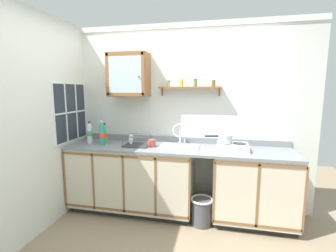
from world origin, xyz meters
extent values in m
plane|color=gray|center=(0.00, 0.00, 0.00)|extent=(5.92, 5.92, 0.00)
cube|color=silver|center=(0.00, 0.65, 1.27)|extent=(3.52, 0.05, 2.53)
cube|color=white|center=(0.00, 0.62, 2.48)|extent=(3.52, 0.02, 0.05)
cube|color=silver|center=(-1.49, -0.29, 1.27)|extent=(0.05, 3.43, 2.53)
cube|color=black|center=(-0.62, 0.35, 0.04)|extent=(1.61, 0.56, 0.08)
cube|color=beige|center=(-0.62, 0.32, 0.48)|extent=(1.65, 0.62, 0.80)
cube|color=brown|center=(-0.62, 0.01, 0.84)|extent=(1.65, 0.01, 0.03)
cube|color=brown|center=(-0.62, 0.01, 0.13)|extent=(1.65, 0.01, 0.03)
cube|color=brown|center=(-1.44, 0.01, 0.48)|extent=(0.02, 0.01, 0.74)
cube|color=brown|center=(-1.03, 0.01, 0.48)|extent=(0.02, 0.01, 0.74)
cube|color=brown|center=(-0.62, 0.01, 0.48)|extent=(0.02, 0.01, 0.74)
cube|color=brown|center=(-0.21, 0.01, 0.48)|extent=(0.02, 0.01, 0.74)
cube|color=brown|center=(0.21, 0.01, 0.48)|extent=(0.02, 0.01, 0.74)
cube|color=black|center=(0.96, 0.35, 0.04)|extent=(0.94, 0.56, 0.08)
cube|color=beige|center=(0.96, 0.32, 0.48)|extent=(0.96, 0.62, 0.80)
cube|color=brown|center=(0.96, 0.01, 0.84)|extent=(0.96, 0.01, 0.03)
cube|color=brown|center=(0.96, 0.01, 0.13)|extent=(0.96, 0.01, 0.03)
cube|color=brown|center=(0.49, 0.01, 0.48)|extent=(0.02, 0.01, 0.74)
cube|color=brown|center=(0.96, 0.01, 0.48)|extent=(0.02, 0.01, 0.74)
cube|color=brown|center=(1.44, 0.01, 0.48)|extent=(0.02, 0.01, 0.74)
cube|color=gray|center=(0.00, 0.32, 0.90)|extent=(2.88, 0.65, 0.03)
cube|color=gray|center=(0.00, 0.62, 0.95)|extent=(2.88, 0.02, 0.08)
cube|color=silver|center=(0.03, 0.34, 0.92)|extent=(0.50, 0.37, 0.01)
cube|color=slate|center=(0.03, 0.34, 0.81)|extent=(0.43, 0.29, 0.01)
cube|color=slate|center=(0.03, 0.49, 0.86)|extent=(0.43, 0.01, 0.11)
cube|color=slate|center=(0.03, 0.19, 0.86)|extent=(0.43, 0.01, 0.11)
cylinder|color=#4C4C51|center=(0.03, 0.34, 0.80)|extent=(0.04, 0.04, 0.01)
cylinder|color=silver|center=(0.01, 0.54, 0.92)|extent=(0.05, 0.05, 0.02)
cylinder|color=silver|center=(0.01, 0.54, 1.02)|extent=(0.02, 0.02, 0.17)
torus|color=silver|center=(0.01, 0.46, 1.11)|extent=(0.19, 0.02, 0.19)
cylinder|color=silver|center=(0.07, 0.54, 0.96)|extent=(0.02, 0.02, 0.05)
cube|color=silver|center=(0.69, 0.33, 0.95)|extent=(0.38, 0.33, 0.08)
cylinder|color=#2D2D2D|center=(0.60, 0.35, 0.99)|extent=(0.15, 0.15, 0.01)
cylinder|color=#2D2D2D|center=(0.78, 0.35, 0.99)|extent=(0.15, 0.15, 0.01)
cylinder|color=black|center=(0.60, 0.18, 0.95)|extent=(0.03, 0.02, 0.03)
cylinder|color=black|center=(0.78, 0.18, 0.95)|extent=(0.03, 0.02, 0.03)
cylinder|color=silver|center=(0.60, 0.35, 1.04)|extent=(0.18, 0.18, 0.10)
torus|color=silver|center=(0.60, 0.35, 1.09)|extent=(0.18, 0.18, 0.01)
cylinder|color=black|center=(0.43, 0.31, 1.08)|extent=(0.17, 0.06, 0.02)
cylinder|color=silver|center=(-1.23, 0.32, 1.04)|extent=(0.07, 0.07, 0.25)
cone|color=silver|center=(-1.23, 0.32, 1.18)|extent=(0.07, 0.07, 0.03)
cylinder|color=#262626|center=(-1.23, 0.32, 1.21)|extent=(0.03, 0.03, 0.02)
cylinder|color=#4C9959|center=(-1.23, 0.32, 1.05)|extent=(0.07, 0.07, 0.07)
cylinder|color=teal|center=(-1.01, 0.25, 1.05)|extent=(0.07, 0.07, 0.28)
cone|color=teal|center=(-1.01, 0.25, 1.21)|extent=(0.07, 0.07, 0.03)
cylinder|color=white|center=(-1.01, 0.25, 1.23)|extent=(0.03, 0.03, 0.02)
cylinder|color=#D84C3F|center=(-1.01, 0.25, 1.04)|extent=(0.07, 0.07, 0.08)
cylinder|color=#4CB266|center=(-1.02, 0.36, 1.03)|extent=(0.07, 0.07, 0.23)
cone|color=#4CB266|center=(-1.02, 0.36, 1.16)|extent=(0.07, 0.07, 0.03)
cylinder|color=#262626|center=(-1.02, 0.36, 1.18)|extent=(0.03, 0.03, 0.02)
cylinder|color=#D84C3F|center=(-1.02, 0.36, 1.02)|extent=(0.07, 0.07, 0.06)
cube|color=#333338|center=(-0.54, 0.31, 0.92)|extent=(0.33, 0.28, 0.01)
cylinder|color=#4C4F54|center=(-0.69, 0.18, 0.99)|extent=(0.01, 0.01, 0.13)
cylinder|color=#4C4F54|center=(-0.38, 0.18, 0.99)|extent=(0.01, 0.01, 0.13)
cylinder|color=#4C4F54|center=(-0.69, 0.44, 0.99)|extent=(0.01, 0.01, 0.13)
cylinder|color=#4C4F54|center=(-0.38, 0.44, 0.99)|extent=(0.01, 0.01, 0.13)
cylinder|color=#4C4F54|center=(-0.54, 0.18, 1.05)|extent=(0.31, 0.01, 0.01)
cylinder|color=#4C4F54|center=(-0.54, 0.44, 1.05)|extent=(0.31, 0.01, 0.01)
cylinder|color=white|center=(-0.62, 0.31, 1.00)|extent=(0.01, 0.15, 0.15)
cylinder|color=#B24C47|center=(-0.32, 0.29, 0.96)|extent=(0.10, 0.10, 0.10)
torus|color=#B24C47|center=(-0.35, 0.25, 0.96)|extent=(0.04, 0.06, 0.07)
cube|color=brown|center=(-0.70, 0.49, 1.85)|extent=(0.55, 0.27, 0.58)
cube|color=silver|center=(-0.70, 0.36, 1.85)|extent=(0.45, 0.01, 0.48)
cube|color=brown|center=(-0.95, 0.36, 1.85)|extent=(0.04, 0.01, 0.55)
cube|color=brown|center=(-0.45, 0.36, 1.85)|extent=(0.04, 0.01, 0.55)
cube|color=brown|center=(-0.70, 0.36, 2.11)|extent=(0.52, 0.01, 0.05)
cube|color=brown|center=(-0.70, 0.36, 1.59)|extent=(0.52, 0.01, 0.05)
sphere|color=olive|center=(-0.51, 0.34, 1.82)|extent=(0.02, 0.02, 0.02)
cube|color=brown|center=(0.13, 0.56, 1.68)|extent=(0.83, 0.14, 0.02)
cube|color=brown|center=(-0.26, 0.61, 1.61)|extent=(0.02, 0.03, 0.10)
cube|color=brown|center=(0.51, 0.61, 1.61)|extent=(0.02, 0.03, 0.10)
cylinder|color=tan|center=(-0.16, 0.55, 1.72)|extent=(0.04, 0.04, 0.06)
cylinder|color=#33723F|center=(-0.16, 0.55, 1.76)|extent=(0.04, 0.04, 0.02)
cylinder|color=gold|center=(0.02, 0.56, 1.73)|extent=(0.04, 0.04, 0.09)
cylinder|color=yellow|center=(0.02, 0.56, 1.78)|extent=(0.05, 0.05, 0.02)
cylinder|color=#598C3F|center=(0.20, 0.55, 1.73)|extent=(0.05, 0.05, 0.08)
cylinder|color=red|center=(0.20, 0.55, 1.78)|extent=(0.05, 0.05, 0.02)
cylinder|color=brown|center=(0.43, 0.57, 1.72)|extent=(0.05, 0.05, 0.07)
cylinder|color=#33723F|center=(0.43, 0.57, 1.76)|extent=(0.05, 0.05, 0.02)
cube|color=#262D38|center=(-1.45, 0.25, 1.34)|extent=(0.01, 0.66, 0.75)
cube|color=white|center=(-1.46, 0.25, 1.34)|extent=(0.02, 0.70, 0.80)
cube|color=white|center=(-1.44, 0.13, 1.34)|extent=(0.01, 0.02, 0.75)
cube|color=white|center=(-1.44, 0.36, 1.34)|extent=(0.01, 0.02, 0.75)
cube|color=white|center=(-1.44, 0.25, 1.34)|extent=(0.01, 0.66, 0.02)
cylinder|color=#4C4C51|center=(0.35, 0.13, 0.16)|extent=(0.25, 0.25, 0.32)
torus|color=white|center=(0.35, 0.13, 0.32)|extent=(0.28, 0.28, 0.02)
camera|label=1|loc=(0.52, -2.62, 1.64)|focal=25.37mm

